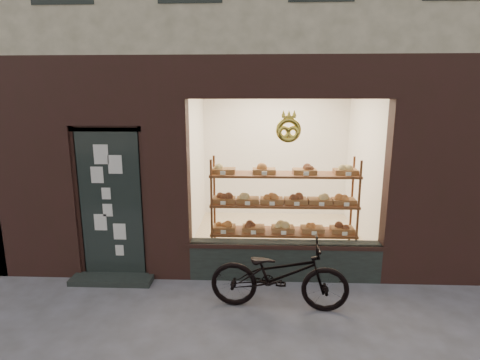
{
  "coord_description": "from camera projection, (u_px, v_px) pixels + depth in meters",
  "views": [
    {
      "loc": [
        0.02,
        -2.92,
        2.55
      ],
      "look_at": [
        -0.18,
        2.0,
        1.48
      ],
      "focal_mm": 28.0,
      "sensor_mm": 36.0,
      "label": 1
    }
  ],
  "objects": [
    {
      "name": "display_shelf",
      "position": [
        283.0,
        212.0,
        5.68
      ],
      "size": [
        2.2,
        0.45,
        1.7
      ],
      "color": "brown",
      "rests_on": "ground"
    },
    {
      "name": "bicycle",
      "position": [
        279.0,
        274.0,
        4.58
      ],
      "size": [
        1.73,
        0.72,
        0.89
      ],
      "primitive_type": "imported",
      "rotation": [
        0.0,
        0.0,
        1.49
      ],
      "color": "black",
      "rests_on": "ground"
    }
  ]
}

